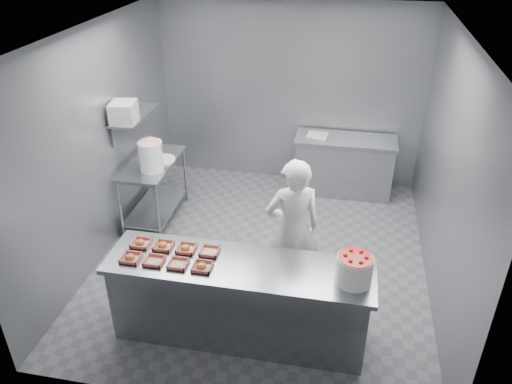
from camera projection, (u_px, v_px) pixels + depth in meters
floor at (263, 256)px, 6.37m from camera, size 4.50×4.50×0.00m
ceiling at (265, 31)px, 4.99m from camera, size 4.50×4.50×0.00m
wall_back at (290, 95)px, 7.60m from camera, size 4.00×0.04×2.80m
wall_left at (101, 144)px, 6.01m from camera, size 0.04×4.50×2.80m
wall_right at (447, 173)px, 5.35m from camera, size 0.04×4.50×2.80m
service_counter at (240, 300)px, 5.00m from camera, size 2.60×0.70×0.90m
prep_table at (154, 182)px, 6.87m from camera, size 0.60×1.20×0.90m
back_counter at (344, 165)px, 7.62m from camera, size 1.50×0.60×0.90m
wall_shelf at (134, 115)px, 6.42m from camera, size 0.35×0.90×0.03m
tray_0 at (131, 258)px, 4.83m from camera, size 0.19×0.18×0.06m
tray_1 at (154, 261)px, 4.79m from camera, size 0.19×0.18×0.04m
tray_2 at (178, 264)px, 4.75m from camera, size 0.19×0.18×0.04m
tray_3 at (202, 266)px, 4.71m from camera, size 0.19×0.18×0.06m
tray_4 at (141, 243)px, 5.05m from camera, size 0.19×0.18×0.06m
tray_5 at (163, 245)px, 5.01m from camera, size 0.19×0.18×0.06m
tray_6 at (186, 248)px, 4.97m from camera, size 0.19×0.18×0.06m
tray_7 at (210, 251)px, 4.93m from camera, size 0.19×0.18×0.04m
worker at (292, 229)px, 5.41m from camera, size 0.72×0.60×1.68m
strawberry_tub at (354, 268)px, 4.49m from camera, size 0.33×0.33×0.28m
glaze_bucket at (151, 155)px, 6.41m from camera, size 0.33×0.31×0.48m
bucket_lid at (163, 160)px, 6.75m from camera, size 0.41×0.41×0.03m
rag at (165, 158)px, 6.81m from camera, size 0.18×0.16×0.02m
appliance at (123, 112)px, 6.12m from camera, size 0.35×0.38×0.25m
paper_stack at (318, 135)px, 7.46m from camera, size 0.32×0.25×0.04m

